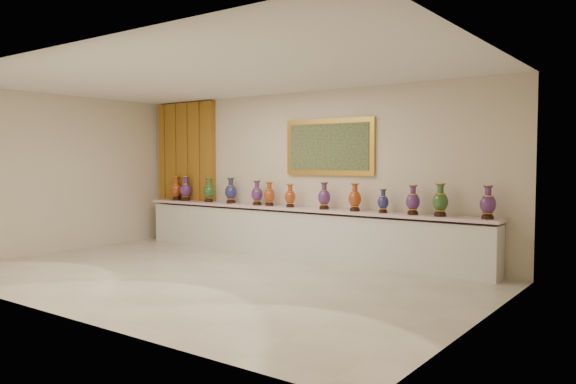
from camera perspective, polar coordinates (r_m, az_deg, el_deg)
name	(u,v)px	position (r m, az deg, el deg)	size (l,w,h in m)	color
ground	(209,277)	(8.57, -8.00, -8.58)	(8.00, 8.00, 0.00)	beige
room	(206,169)	(11.85, -8.33, 2.36)	(8.00, 8.00, 8.00)	beige
counter	(297,233)	(10.22, 0.91, -4.15)	(7.28, 0.48, 0.90)	white
vase_0	(176,189)	(12.27, -11.27, 0.25)	(0.29, 0.29, 0.50)	black
vase_1	(186,190)	(12.03, -10.36, 0.24)	(0.29, 0.29, 0.52)	black
vase_2	(209,191)	(11.60, -8.04, 0.10)	(0.29, 0.29, 0.50)	black
vase_3	(231,192)	(11.17, -5.82, 0.03)	(0.25, 0.25, 0.51)	black
vase_4	(257,194)	(10.69, -3.17, -0.20)	(0.28, 0.28, 0.47)	black
vase_5	(269,195)	(10.52, -1.90, -0.31)	(0.26, 0.26, 0.45)	black
vase_6	(290,197)	(10.19, 0.22, -0.48)	(0.21, 0.21, 0.42)	black
vase_7	(324,197)	(9.78, 3.70, -0.51)	(0.24, 0.24, 0.48)	black
vase_8	(355,199)	(9.47, 6.81, -0.66)	(0.25, 0.25, 0.47)	black
vase_9	(383,202)	(9.24, 9.64, -1.00)	(0.23, 0.23, 0.39)	black
vase_10	(413,201)	(9.00, 12.58, -0.92)	(0.27, 0.27, 0.47)	black
vase_11	(440,201)	(8.82, 15.22, -0.93)	(0.31, 0.31, 0.51)	black
vase_12	(488,204)	(8.63, 19.64, -1.13)	(0.28, 0.28, 0.49)	black
label_card	(234,204)	(10.93, -5.48, -1.24)	(0.10, 0.06, 0.00)	white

